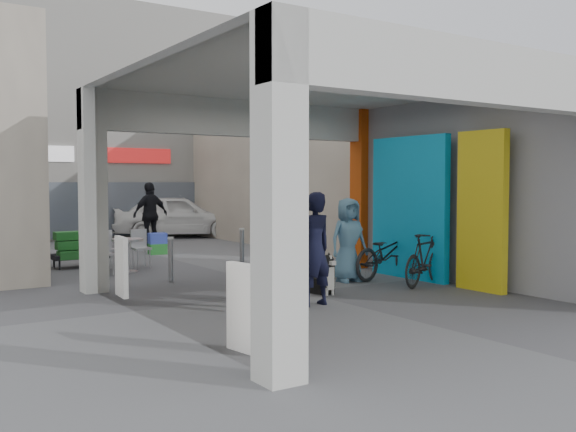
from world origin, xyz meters
TOP-DOWN VIEW (x-y plane):
  - ground at (0.00, 0.00)m, footprint 90.00×90.00m
  - arcade_canopy at (0.54, -0.82)m, footprint 6.40×6.45m
  - far_building at (-0.00, 13.99)m, footprint 18.00×4.08m
  - plaza_bldg_right at (4.50, 7.50)m, footprint 2.00×9.00m
  - bollard_left at (-1.47, 2.26)m, footprint 0.09×0.09m
  - bollard_center at (0.12, 2.35)m, footprint 0.09×0.09m
  - bollard_right at (1.66, 2.25)m, footprint 0.09×0.09m
  - advert_board_near at (-2.75, -2.87)m, footprint 0.17×0.56m
  - advert_board_far at (-2.75, 1.30)m, footprint 0.13×0.55m
  - cafe_set at (-1.78, 4.38)m, footprint 1.40×1.13m
  - produce_stand at (-2.32, 5.44)m, footprint 1.21×0.65m
  - crate_stack at (0.11, 6.92)m, footprint 0.49×0.41m
  - border_collie at (0.21, -0.38)m, footprint 0.27×0.52m
  - man_with_dog at (-0.53, -1.09)m, footprint 0.67×0.47m
  - man_back_turned at (-1.22, -1.21)m, footprint 1.13×1.06m
  - man_elderly at (1.43, 0.52)m, footprint 0.82×0.57m
  - man_crates at (0.66, 8.86)m, footprint 1.18×0.67m
  - bicycle_front at (2.30, 0.41)m, footprint 2.02×1.06m
  - bicycle_rear at (2.30, -0.64)m, footprint 1.67×0.99m
  - white_van at (2.66, 11.50)m, footprint 4.68×3.27m

SIDE VIEW (x-z plane):
  - ground at x=0.00m, z-range 0.00..0.00m
  - crate_stack at x=0.11m, z-range 0.00..0.56m
  - border_collie at x=0.21m, z-range -0.07..0.65m
  - cafe_set at x=-1.78m, z-range -0.12..0.72m
  - produce_stand at x=-2.32m, z-range -0.08..0.71m
  - bollard_left at x=-1.47m, z-range 0.00..0.84m
  - bollard_center at x=0.12m, z-range 0.00..0.94m
  - bicycle_rear at x=2.30m, z-range 0.00..0.97m
  - bollard_right at x=1.66m, z-range 0.00..0.97m
  - bicycle_front at x=2.30m, z-range 0.00..1.01m
  - advert_board_near at x=-2.75m, z-range 0.01..1.01m
  - advert_board_far at x=-2.75m, z-range 0.01..1.01m
  - white_van at x=2.66m, z-range 0.00..1.48m
  - man_elderly at x=1.43m, z-range 0.00..1.60m
  - man_with_dog at x=-0.53m, z-range 0.00..1.75m
  - man_back_turned at x=-1.22m, z-range 0.00..1.84m
  - man_crates at x=0.66m, z-range 0.00..1.90m
  - arcade_canopy at x=0.54m, z-range -0.90..5.50m
  - plaza_bldg_right at x=4.50m, z-range 0.00..5.00m
  - far_building at x=0.00m, z-range -0.01..7.99m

